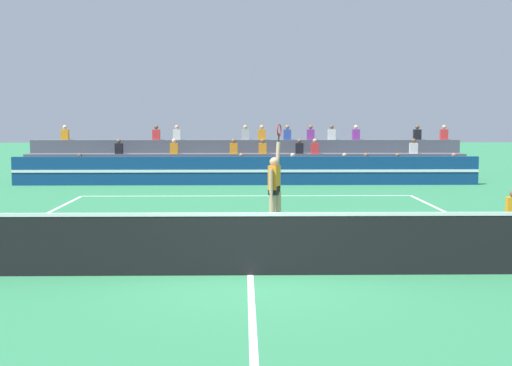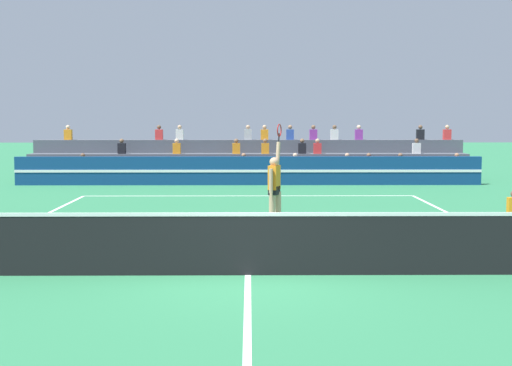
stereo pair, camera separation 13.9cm
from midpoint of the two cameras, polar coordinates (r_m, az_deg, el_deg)
name	(u,v)px [view 2 (the right image)]	position (r m, az deg, el deg)	size (l,w,h in m)	color
ground_plane	(248,275)	(12.04, -0.32, -7.39)	(120.00, 120.00, 0.00)	#2D7A4C
court_lines	(248,275)	(12.04, -0.32, -7.37)	(11.10, 23.90, 0.01)	white
tennis_net	(248,243)	(11.93, -0.32, -4.84)	(12.00, 0.10, 1.10)	#2D6B38
sponsor_banner_wall	(249,171)	(27.53, -0.44, 0.98)	(18.00, 0.26, 1.10)	navy
bleacher_stand	(249,164)	(30.05, -0.41, 1.55)	(18.22, 2.85, 2.28)	#4C515B
tennis_player	(275,188)	(16.56, 1.74, -0.41)	(0.44, 0.81, 2.50)	tan
tennis_ball	(337,238)	(15.57, 6.75, -4.37)	(0.07, 0.07, 0.07)	#C6DB33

